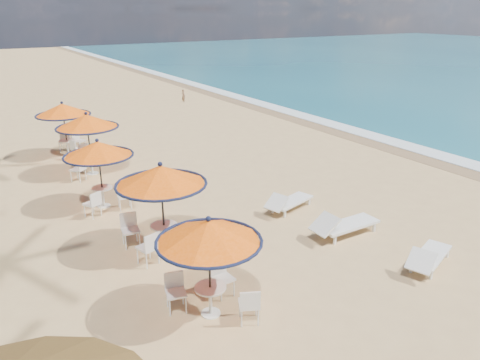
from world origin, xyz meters
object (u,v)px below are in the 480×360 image
at_px(station_1, 160,187).
at_px(lounger_far, 288,202).
at_px(lounger_mid, 343,224).
at_px(station_3, 86,129).
at_px(station_4, 65,116).
at_px(station_2, 99,156).
at_px(lounger_near, 428,257).
at_px(station_0, 210,243).

bearing_deg(station_1, lounger_far, 4.40).
height_order(lounger_mid, lounger_far, lounger_mid).
bearing_deg(station_3, station_4, 92.99).
height_order(station_2, station_3, station_3).
relative_size(station_3, lounger_far, 1.24).
bearing_deg(lounger_far, station_2, 129.29).
distance_m(station_2, lounger_near, 10.17).
bearing_deg(station_4, station_2, -93.23).
xyz_separation_m(station_3, lounger_far, (4.47, -7.09, -1.51)).
xyz_separation_m(station_2, lounger_far, (5.01, -3.45, -1.46)).
relative_size(station_3, lounger_near, 1.24).
relative_size(station_0, lounger_near, 1.15).
xyz_separation_m(station_3, station_4, (-0.16, 3.01, -0.04)).
height_order(station_0, station_2, station_2).
height_order(station_2, lounger_mid, station_2).
relative_size(station_0, station_2, 0.99).
xyz_separation_m(station_0, station_3, (0.25, 10.61, 0.14)).
xyz_separation_m(station_4, lounger_mid, (4.88, -12.38, -1.43)).
height_order(station_4, lounger_near, station_4).
height_order(lounger_near, lounger_mid, lounger_mid).
xyz_separation_m(lounger_near, lounger_mid, (-0.59, 2.46, 0.04)).
distance_m(station_2, lounger_far, 6.25).
bearing_deg(station_2, lounger_far, -34.56).
bearing_deg(lounger_near, station_3, 94.18).
height_order(station_0, lounger_near, station_0).
bearing_deg(station_4, station_3, -87.01).
distance_m(lounger_near, lounger_mid, 2.53).
relative_size(station_3, station_4, 1.02).
bearing_deg(lounger_far, station_3, 106.08).
bearing_deg(station_4, station_0, -90.39).
distance_m(lounger_near, lounger_far, 4.81).
distance_m(station_0, station_2, 6.97).
relative_size(station_1, lounger_near, 1.25).
bearing_deg(station_1, lounger_mid, -22.25).
bearing_deg(lounger_mid, lounger_near, -76.40).
bearing_deg(lounger_near, station_1, 120.46).
bearing_deg(station_4, station_1, -89.19).
xyz_separation_m(station_2, station_4, (0.38, 6.65, 0.01)).
bearing_deg(station_0, lounger_mid, 13.90).
bearing_deg(station_0, station_3, 88.65).
bearing_deg(station_3, lounger_near, -65.82).
bearing_deg(station_0, lounger_near, -12.46).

